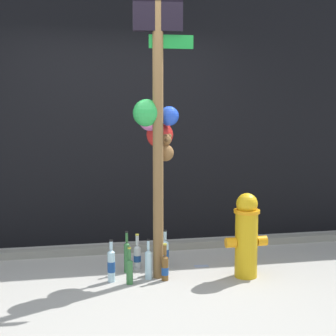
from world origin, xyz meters
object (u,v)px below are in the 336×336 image
(fire_hydrant, at_px, (246,235))
(bottle_0, at_px, (111,265))
(bottle_5, at_px, (148,263))
(bottle_6, at_px, (165,253))
(bottle_7, at_px, (127,256))
(memorial_post, at_px, (157,114))
(bottle_1, at_px, (137,256))
(bottle_2, at_px, (130,270))
(bottle_4, at_px, (158,259))
(bottle_3, at_px, (165,267))

(fire_hydrant, distance_m, bottle_0, 1.28)
(fire_hydrant, height_order, bottle_5, fire_hydrant)
(bottle_5, height_order, bottle_6, same)
(bottle_6, bearing_deg, bottle_7, -167.45)
(memorial_post, bearing_deg, bottle_1, 126.72)
(memorial_post, relative_size, bottle_2, 7.72)
(memorial_post, xyz_separation_m, bottle_4, (0.01, 0.04, -1.38))
(bottle_4, bearing_deg, bottle_6, 58.59)
(bottle_1, height_order, bottle_5, bottle_5)
(bottle_0, bearing_deg, bottle_1, 47.90)
(bottle_3, xyz_separation_m, bottle_6, (0.08, 0.38, 0.02))
(bottle_0, distance_m, bottle_5, 0.34)
(bottle_2, xyz_separation_m, bottle_6, (0.41, 0.41, 0.01))
(bottle_1, distance_m, bottle_7, 0.14)
(bottle_1, relative_size, bottle_3, 1.02)
(bottle_6, bearing_deg, fire_hydrant, -32.38)
(fire_hydrant, bearing_deg, bottle_4, 161.81)
(bottle_5, bearing_deg, bottle_2, -152.41)
(bottle_5, bearing_deg, bottle_1, 100.94)
(fire_hydrant, bearing_deg, bottle_6, 147.62)
(bottle_6, distance_m, bottle_7, 0.40)
(bottle_3, distance_m, bottle_4, 0.21)
(bottle_2, height_order, bottle_7, bottle_7)
(memorial_post, height_order, bottle_0, memorial_post)
(memorial_post, distance_m, bottle_6, 1.40)
(bottle_1, height_order, bottle_2, bottle_1)
(bottle_1, relative_size, bottle_5, 0.93)
(bottle_0, distance_m, bottle_3, 0.49)
(bottle_0, height_order, bottle_4, bottle_0)
(memorial_post, relative_size, bottle_7, 6.46)
(memorial_post, distance_m, bottle_1, 1.42)
(bottle_2, relative_size, bottle_5, 0.90)
(fire_hydrant, bearing_deg, bottle_1, 155.96)
(memorial_post, xyz_separation_m, bottle_3, (0.04, -0.16, -1.40))
(bottle_4, relative_size, bottle_7, 0.89)
(bottle_4, bearing_deg, bottle_7, 162.96)
(bottle_1, xyz_separation_m, bottle_3, (0.20, -0.38, -0.01))
(bottle_3, xyz_separation_m, bottle_4, (-0.03, 0.21, 0.02))
(memorial_post, bearing_deg, fire_hydrant, -15.07)
(bottle_4, xyz_separation_m, bottle_7, (-0.29, 0.09, 0.02))
(bottle_0, xyz_separation_m, bottle_7, (0.17, 0.23, 0.01))
(fire_hydrant, xyz_separation_m, bottle_4, (-0.79, 0.26, -0.26))
(bottle_2, bearing_deg, bottle_0, 148.69)
(bottle_6, relative_size, bottle_7, 0.93)
(memorial_post, relative_size, bottle_4, 7.29)
(bottle_5, bearing_deg, bottle_4, 51.02)
(memorial_post, height_order, bottle_1, memorial_post)
(fire_hydrant, height_order, bottle_6, fire_hydrant)
(bottle_0, bearing_deg, bottle_3, -7.48)
(memorial_post, relative_size, bottle_1, 7.43)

